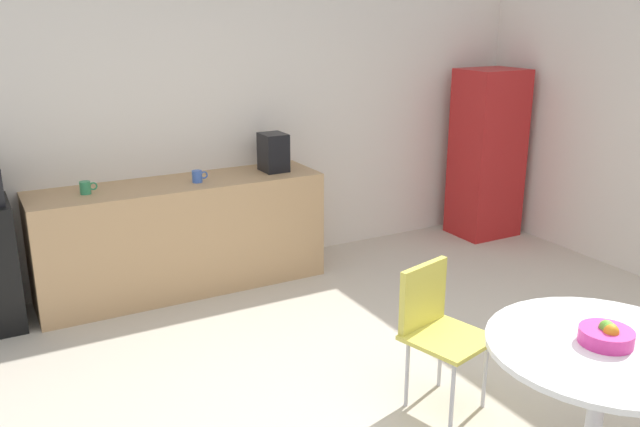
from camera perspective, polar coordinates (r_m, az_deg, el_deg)
The scene contains 10 objects.
wall_back at distance 5.83m, azimuth -7.78°, elevation 7.89°, with size 6.00×0.10×2.60m, color silver.
counter_block at distance 5.53m, azimuth -11.72°, elevation -1.91°, with size 2.31×0.60×0.90m, color tan.
locker_cabinet at distance 6.89m, azimuth 14.09°, elevation 4.98°, with size 0.60×0.50×1.67m, color #B21E1E.
round_table at distance 3.46m, azimuth 22.89°, elevation -12.33°, with size 1.08×1.08×0.73m.
chair_yellow at distance 3.90m, azimuth 9.80°, elevation -8.89°, with size 0.51×0.51×0.83m.
fruit_bowl at distance 3.39m, azimuth 23.31°, elevation -9.54°, with size 0.25×0.25×0.11m.
mug_white at distance 5.61m, azimuth -3.67°, elevation 4.01°, with size 0.13×0.08×0.09m.
mug_green at distance 5.37m, azimuth -10.43°, elevation 3.14°, with size 0.13×0.08×0.09m.
mug_red at distance 5.24m, azimuth -19.40°, elevation 2.10°, with size 0.13×0.08×0.09m.
coffee_maker at distance 5.65m, azimuth -4.01°, elevation 5.24°, with size 0.20×0.24×0.32m, color black.
Camera 1 is at (-2.06, -2.37, 2.21)m, focal length 37.42 mm.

